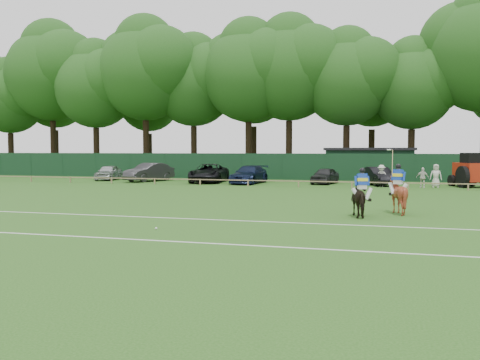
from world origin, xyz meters
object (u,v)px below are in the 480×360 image
(suv_black, at_px, (209,173))
(hatch_grey, at_px, (325,176))
(sedan_grey, at_px, (149,172))
(polo_ball, at_px, (156,228))
(utility_shed, at_px, (369,163))
(horse_dark, at_px, (362,199))
(spectator_right, at_px, (436,176))
(estate_black, at_px, (378,176))
(horse_chestnut, at_px, (398,195))
(sedan_silver, at_px, (109,172))
(spectator_mid, at_px, (422,178))
(spectator_left, at_px, (381,176))
(tractor, at_px, (470,171))
(sedan_navy, at_px, (249,175))

(suv_black, relative_size, hatch_grey, 1.45)
(sedan_grey, height_order, polo_ball, sedan_grey)
(utility_shed, bearing_deg, suv_black, -147.36)
(sedan_grey, distance_m, utility_shed, 21.01)
(horse_dark, xyz_separation_m, spectator_right, (4.80, 18.83, 0.13))
(sedan_grey, bearing_deg, estate_black, 19.70)
(suv_black, relative_size, utility_shed, 0.69)
(horse_chestnut, xyz_separation_m, sedan_silver, (-25.44, 18.99, -0.12))
(hatch_grey, height_order, spectator_mid, spectator_mid)
(spectator_left, relative_size, utility_shed, 0.20)
(horse_chestnut, distance_m, spectator_mid, 16.70)
(horse_dark, distance_m, tractor, 21.13)
(horse_chestnut, relative_size, utility_shed, 0.20)
(horse_dark, relative_size, hatch_grey, 0.45)
(horse_chestnut, relative_size, polo_ball, 18.60)
(sedan_navy, xyz_separation_m, hatch_grey, (6.25, 1.20, -0.07))
(spectator_left, height_order, polo_ball, spectator_left)
(polo_ball, xyz_separation_m, tractor, (14.34, 25.29, 1.19))
(hatch_grey, distance_m, estate_black, 4.34)
(horse_chestnut, height_order, suv_black, horse_chestnut)
(sedan_silver, relative_size, tractor, 1.16)
(horse_chestnut, bearing_deg, estate_black, -62.16)
(estate_black, xyz_separation_m, spectator_right, (4.20, -1.30, 0.15))
(sedan_grey, relative_size, spectator_left, 2.99)
(hatch_grey, xyz_separation_m, spectator_right, (8.52, -1.79, 0.20))
(utility_shed, bearing_deg, spectator_left, -83.45)
(sedan_navy, distance_m, tractor, 17.34)
(sedan_silver, relative_size, spectator_right, 2.37)
(spectator_mid, bearing_deg, tractor, 34.78)
(sedan_navy, xyz_separation_m, estate_black, (10.56, 0.70, -0.02))
(hatch_grey, xyz_separation_m, estate_black, (4.31, -0.50, 0.05))
(polo_ball, bearing_deg, hatch_grey, 82.88)
(suv_black, distance_m, estate_black, 14.31)
(horse_dark, relative_size, tractor, 0.49)
(horse_chestnut, distance_m, utility_shed, 26.95)
(sedan_silver, distance_m, utility_shed, 24.95)
(polo_ball, height_order, utility_shed, utility_shed)
(sedan_navy, height_order, spectator_mid, spectator_mid)
(suv_black, relative_size, polo_ball, 64.24)
(horse_chestnut, bearing_deg, suv_black, -25.20)
(sedan_navy, relative_size, tractor, 1.43)
(horse_chestnut, xyz_separation_m, suv_black, (-15.22, 18.28, -0.03))
(spectator_right, distance_m, polo_ball, 27.04)
(hatch_grey, xyz_separation_m, tractor, (11.08, -0.82, 0.56))
(suv_black, xyz_separation_m, spectator_left, (14.54, -1.10, 0.04))
(horse_dark, bearing_deg, sedan_grey, -62.38)
(horse_chestnut, relative_size, spectator_mid, 1.09)
(sedan_grey, xyz_separation_m, tractor, (26.80, -0.05, 0.41))
(spectator_mid, relative_size, spectator_right, 0.87)
(horse_chestnut, distance_m, suv_black, 23.79)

